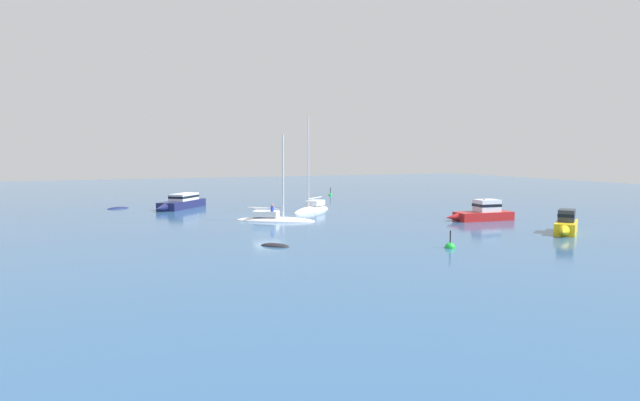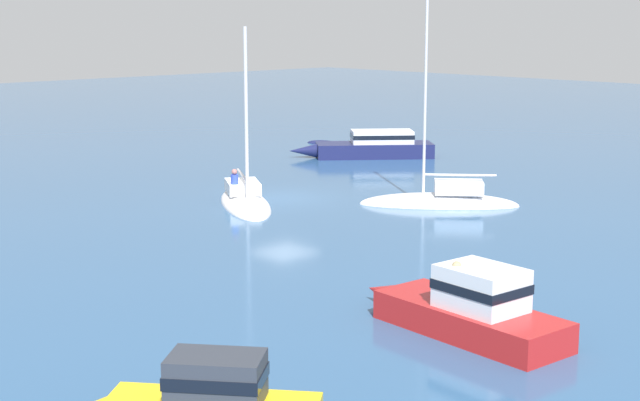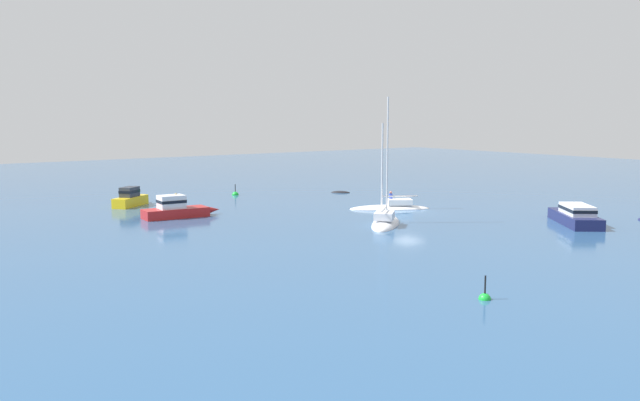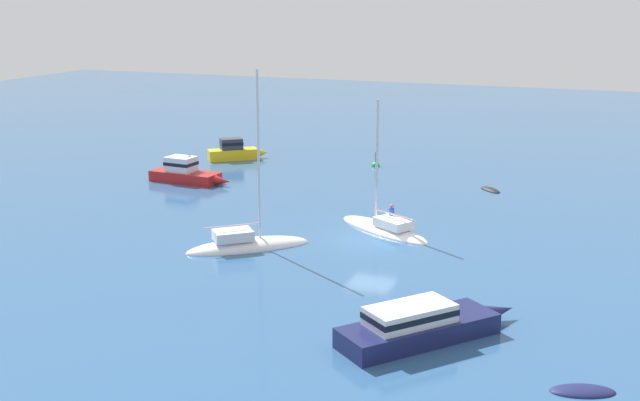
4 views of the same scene
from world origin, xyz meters
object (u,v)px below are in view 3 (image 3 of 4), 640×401
at_px(sailboat, 385,223).
at_px(mooring_buoy, 485,299).
at_px(channel_buoy, 235,195).
at_px(dinghy, 341,193).
at_px(cabin_cruiser_1, 132,198).
at_px(powerboat, 176,209).
at_px(sloop, 391,207).
at_px(cabin_cruiser, 575,215).

relative_size(sailboat, mooring_buoy, 7.34).
xyz_separation_m(sailboat, channel_buoy, (22.87, 0.07, -0.11)).
height_order(dinghy, mooring_buoy, mooring_buoy).
bearing_deg(cabin_cruiser_1, channel_buoy, -30.72).
xyz_separation_m(powerboat, mooring_buoy, (-30.28, -1.18, -0.67)).
relative_size(sloop, powerboat, 1.22).
relative_size(cabin_cruiser_1, channel_buoy, 3.14).
bearing_deg(powerboat, cabin_cruiser_1, 97.50).
bearing_deg(dinghy, powerboat, -119.71).
height_order(powerboat, mooring_buoy, powerboat).
xyz_separation_m(powerboat, cabin_cruiser_1, (8.64, 0.47, 0.00)).
relative_size(dinghy, channel_buoy, 1.39).
xyz_separation_m(sloop, cabin_cruiser, (-14.10, -5.81, 0.51)).
relative_size(sloop, sailboat, 0.78).
distance_m(cabin_cruiser_1, channel_buoy, 11.69).
bearing_deg(mooring_buoy, cabin_cruiser, -66.38).
relative_size(sloop, cabin_cruiser_1, 1.73).
relative_size(powerboat, cabin_cruiser_1, 1.42).
xyz_separation_m(cabin_cruiser_1, mooring_buoy, (-38.92, -1.66, -0.67)).
distance_m(sloop, mooring_buoy, 28.44).
distance_m(sloop, powerboat, 18.35).
height_order(sloop, cabin_cruiser, sloop).
height_order(cabin_cruiser, sailboat, sailboat).
height_order(cabin_cruiser, channel_buoy, cabin_cruiser).
xyz_separation_m(channel_buoy, mooring_buoy, (-40.57, 9.89, 0.01)).
height_order(cabin_cruiser_1, channel_buoy, cabin_cruiser_1).
xyz_separation_m(sloop, cabin_cruiser_1, (15.34, 17.55, 0.54)).
relative_size(sailboat, powerboat, 1.56).
xyz_separation_m(cabin_cruiser, cabin_cruiser_1, (29.43, 23.36, 0.03)).
height_order(dinghy, channel_buoy, channel_buoy).
bearing_deg(sloop, cabin_cruiser, 144.13).
height_order(powerboat, cabin_cruiser_1, powerboat).
relative_size(cabin_cruiser, mooring_buoy, 5.32).
xyz_separation_m(sloop, powerboat, (6.69, 17.08, 0.54)).
height_order(sloop, channel_buoy, sloop).
relative_size(sailboat, channel_buoy, 6.93).
height_order(sailboat, dinghy, sailboat).
height_order(sloop, powerboat, sloop).
xyz_separation_m(powerboat, channel_buoy, (10.29, -11.07, -0.67)).
bearing_deg(sloop, channel_buoy, -38.79).
distance_m(cabin_cruiser_1, mooring_buoy, 38.96).
distance_m(powerboat, channel_buoy, 15.13).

